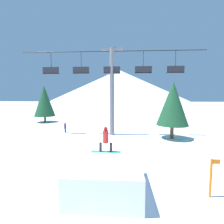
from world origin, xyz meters
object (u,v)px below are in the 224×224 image
pine_tree_near (173,104)px  distant_skier (65,127)px  snowboarder (106,140)px  trail_marker (211,177)px  snow_ramp (106,175)px

pine_tree_near → distant_skier: 12.35m
snowboarder → distant_skier: bearing=118.2°
pine_tree_near → trail_marker: 10.82m
trail_marker → snow_ramp: bearing=176.3°
trail_marker → distant_skier: 16.39m
snow_ramp → trail_marker: (4.60, -0.30, 0.21)m
snow_ramp → distant_skier: (-6.00, 12.21, -0.04)m
trail_marker → distant_skier: (-10.60, 12.50, -0.25)m
snowboarder → pine_tree_near: (5.94, 8.87, 1.51)m
snow_ramp → distant_skier: size_ratio=2.97×
trail_marker → distant_skier: trail_marker is taller
pine_tree_near → distant_skier: size_ratio=4.72×
snowboarder → snow_ramp: bearing=-84.5°
snow_ramp → snowboarder: bearing=95.5°
snowboarder → distant_skier: snowboarder is taller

